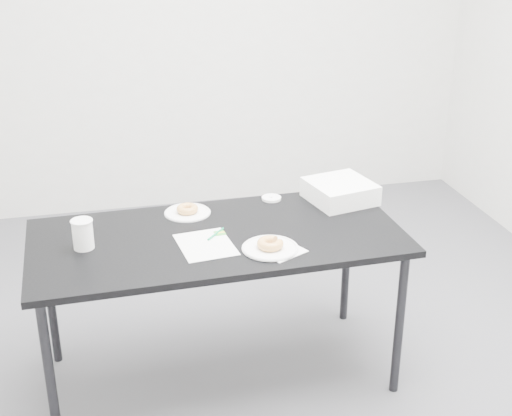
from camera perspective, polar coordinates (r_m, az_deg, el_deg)
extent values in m
plane|color=#4B4C51|center=(3.56, -0.14, -11.82)|extent=(4.00, 4.00, 0.00)
cube|color=silver|center=(4.92, -5.63, 15.14)|extent=(4.00, 0.02, 2.70)
cube|color=black|center=(3.08, -3.11, -2.40)|extent=(1.62, 0.79, 0.03)
cylinder|color=black|center=(2.95, -16.15, -12.90)|extent=(0.04, 0.04, 0.70)
cylinder|color=black|center=(3.48, -16.14, -6.88)|extent=(0.04, 0.04, 0.70)
cylinder|color=black|center=(3.21, 11.40, -9.10)|extent=(0.04, 0.04, 0.70)
cylinder|color=black|center=(3.71, 7.24, -4.12)|extent=(0.04, 0.04, 0.70)
cube|color=white|center=(2.99, -4.05, -2.94)|extent=(0.25, 0.30, 0.00)
cube|color=green|center=(3.08, -2.91, -2.01)|extent=(0.05, 0.05, 0.00)
cylinder|color=#0B8350|center=(3.06, -3.24, -2.08)|extent=(0.09, 0.10, 0.01)
cube|color=white|center=(2.93, 2.00, -3.39)|extent=(0.22, 0.22, 0.00)
cylinder|color=white|center=(2.94, 1.14, -3.23)|extent=(0.23, 0.23, 0.01)
torus|color=#D98D44|center=(2.93, 1.15, -2.86)|extent=(0.14, 0.14, 0.04)
cylinder|color=white|center=(3.29, -5.50, -0.38)|extent=(0.21, 0.21, 0.01)
torus|color=#D98D44|center=(3.28, -5.51, -0.07)|extent=(0.11, 0.11, 0.03)
cylinder|color=white|center=(3.01, -13.69, -2.04)|extent=(0.08, 0.08, 0.13)
cylinder|color=white|center=(3.42, 1.24, 0.79)|extent=(0.09, 0.09, 0.01)
cube|color=white|center=(3.42, 6.74, 1.34)|extent=(0.34, 0.34, 0.09)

